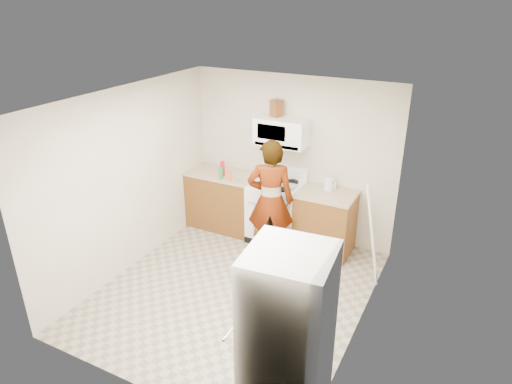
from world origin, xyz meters
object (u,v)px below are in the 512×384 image
Objects in this scene: saucepan at (270,174)px; fridge at (287,337)px; gas_range at (276,210)px; person at (270,201)px; microwave at (282,132)px; kettle at (329,185)px.

fridge is at bearing -61.95° from saucepan.
gas_range is 0.66m from person.
microwave is 0.70m from saucepan.
microwave reaches higher than gas_range.
gas_range is 0.57m from saucepan.
saucepan is at bearing 149.72° from gas_range.
saucepan is at bearing -168.82° from microwave.
gas_range is 0.66× the size of fridge.
saucepan is at bearing 164.40° from kettle.
gas_range is 6.95× the size of kettle.
kettle is (0.76, 0.13, 0.53)m from gas_range.
person is 0.68m from saucepan.
person is 2.68m from fridge.
microwave is 0.45× the size of fridge.
gas_range is at bearing 171.96° from kettle.
person is (0.13, -0.51, 0.41)m from gas_range.
microwave is (0.00, 0.13, 1.21)m from gas_range.
gas_range is at bearing -90.00° from microwave.
fridge is 10.46× the size of kettle.
person is 10.97× the size of kettle.
kettle is at bearing 0.25° from microwave.
kettle is at bearing -155.50° from person.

